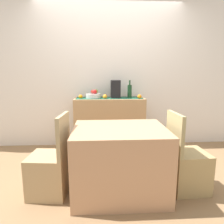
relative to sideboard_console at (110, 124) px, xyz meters
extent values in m
cube|color=olive|center=(0.00, -0.92, -0.46)|extent=(6.40, 6.40, 0.02)
cube|color=silver|center=(0.00, 0.26, 0.90)|extent=(6.40, 0.06, 2.70)
cube|color=tan|center=(0.00, 0.00, 0.00)|extent=(1.18, 0.42, 0.89)
cube|color=#1E533B|center=(0.00, 0.00, 0.45)|extent=(1.11, 0.32, 0.01)
cylinder|color=silver|center=(-0.28, 0.00, 0.49)|extent=(0.25, 0.25, 0.07)
sphere|color=red|center=(-0.29, 0.02, 0.56)|extent=(0.06, 0.06, 0.06)
sphere|color=#87B236|center=(-0.23, 0.06, 0.56)|extent=(0.07, 0.07, 0.07)
sphere|color=red|center=(-0.25, -0.04, 0.56)|extent=(0.07, 0.07, 0.07)
cylinder|color=#1A3E20|center=(0.34, 0.00, 0.56)|extent=(0.07, 0.07, 0.22)
cylinder|color=#1A3E20|center=(0.34, 0.00, 0.71)|extent=(0.03, 0.03, 0.08)
cube|color=black|center=(0.10, 0.00, 0.60)|extent=(0.16, 0.18, 0.30)
sphere|color=orange|center=(-0.08, -0.09, 0.48)|extent=(0.07, 0.07, 0.07)
sphere|color=orange|center=(0.49, -0.10, 0.48)|extent=(0.07, 0.07, 0.07)
sphere|color=orange|center=(-0.49, -0.03, 0.48)|extent=(0.07, 0.07, 0.07)
cube|color=tan|center=(0.05, -1.36, -0.08)|extent=(1.00, 0.80, 0.74)
cube|color=tan|center=(-0.74, -1.36, -0.22)|extent=(0.44, 0.44, 0.45)
cube|color=tan|center=(-0.56, -1.37, 0.23)|extent=(0.08, 0.40, 0.45)
cube|color=#A38A5A|center=(0.83, -1.36, -0.22)|extent=(0.42, 0.42, 0.45)
cube|color=tan|center=(0.65, -1.37, 0.23)|extent=(0.06, 0.40, 0.45)
camera|label=1|loc=(-0.17, -3.52, 0.89)|focal=33.56mm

